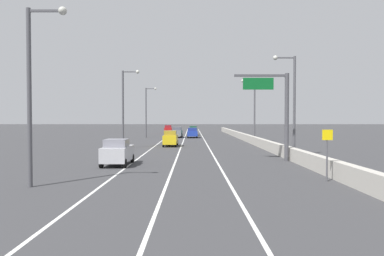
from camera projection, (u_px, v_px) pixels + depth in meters
The scene contains 18 objects.
ground_plane at pixel (196, 138), 66.20m from camera, with size 320.00×320.00×0.00m, color #38383A.
lane_stripe_left at pixel (162, 141), 57.21m from camera, with size 0.16×130.00×0.00m, color silver.
lane_stripe_center at pixel (184, 141), 57.20m from camera, with size 0.16×130.00×0.00m, color silver.
lane_stripe_right at pixel (206, 141), 57.20m from camera, with size 0.16×130.00×0.00m, color silver.
jersey_barrier_right at pixel (267, 145), 42.17m from camera, with size 0.60×120.00×1.10m, color #B2ADA3.
overhead_sign_gantry at pixel (279, 106), 30.60m from camera, with size 4.68×0.36×7.50m.
speed_advisory_sign at pixel (328, 151), 20.67m from camera, with size 0.60×0.11×3.00m.
lamp_post_right_second at pixel (292, 99), 33.40m from camera, with size 2.14×0.44×9.51m.
lamp_post_right_third at pixel (254, 106), 53.94m from camera, with size 2.14×0.44×9.51m.
lamp_post_left_near at pixel (35, 83), 18.91m from camera, with size 2.14×0.44×9.51m.
lamp_post_left_mid at pixel (126, 103), 43.55m from camera, with size 2.14×0.44×9.51m.
lamp_post_left_far at pixel (148, 109), 68.19m from camera, with size 2.14×0.44×9.51m.
car_silver_0 at pixel (118, 152), 27.90m from camera, with size 1.97×4.18×2.06m.
car_yellow_1 at pixel (171, 138), 46.90m from camera, with size 1.84×4.28×2.06m.
car_red_2 at pixel (169, 129), 89.46m from camera, with size 1.87×4.57×1.98m.
car_gray_3 at pixel (178, 132), 68.40m from camera, with size 1.93×4.24×2.01m.
car_blue_4 at pixel (193, 133), 67.77m from camera, with size 1.98×4.61×1.88m.
car_green_5 at pixel (194, 131), 77.96m from camera, with size 1.83×4.33×2.00m.
Camera 1 is at (-0.60, -2.12, 3.65)m, focal length 33.59 mm.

